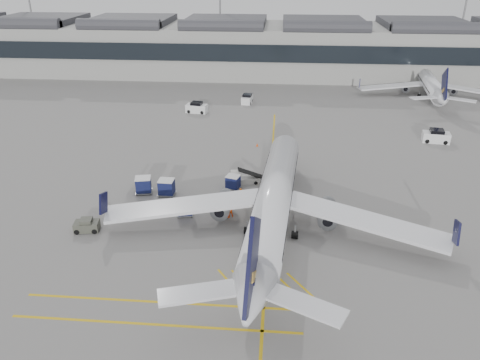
# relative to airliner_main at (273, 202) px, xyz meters

# --- Properties ---
(ground) EXTENTS (220.00, 220.00, 0.00)m
(ground) POSITION_rel_airliner_main_xyz_m (-10.46, -2.20, -2.87)
(ground) COLOR gray
(ground) RESTS_ON ground
(terminal) EXTENTS (200.00, 20.45, 12.40)m
(terminal) POSITION_rel_airliner_main_xyz_m (-10.46, 69.73, 3.27)
(terminal) COLOR #9E9E99
(terminal) RESTS_ON ground
(light_masts) EXTENTS (113.00, 0.60, 25.45)m
(light_masts) POSITION_rel_airliner_main_xyz_m (-12.12, 83.80, 11.62)
(light_masts) COLOR slate
(light_masts) RESTS_ON ground
(apron_markings) EXTENTS (0.25, 60.00, 0.01)m
(apron_markings) POSITION_rel_airliner_main_xyz_m (-0.46, 7.80, -2.87)
(apron_markings) COLOR gold
(apron_markings) RESTS_ON ground
(airliner_main) EXTENTS (33.57, 36.80, 9.78)m
(airliner_main) POSITION_rel_airliner_main_xyz_m (0.00, 0.00, 0.00)
(airliner_main) COLOR white
(airliner_main) RESTS_ON ground
(airliner_far) EXTENTS (27.69, 30.41, 8.10)m
(airliner_far) POSITION_rel_airliner_main_xyz_m (29.63, 52.75, -0.50)
(airliner_far) COLOR white
(airliner_far) RESTS_ON ground
(belt_loader) EXTENTS (4.72, 2.21, 1.87)m
(belt_loader) POSITION_rel_airliner_main_xyz_m (-3.84, 10.11, -2.33)
(belt_loader) COLOR #B9B7B0
(belt_loader) RESTS_ON ground
(baggage_cart_a) EXTENTS (1.93, 1.74, 1.70)m
(baggage_cart_a) POSITION_rel_airliner_main_xyz_m (-4.85, 8.31, -1.96)
(baggage_cart_a) COLOR gray
(baggage_cart_a) RESTS_ON ground
(baggage_cart_b) EXTENTS (1.89, 1.58, 1.93)m
(baggage_cart_b) POSITION_rel_airliner_main_xyz_m (-12.25, 6.09, -1.84)
(baggage_cart_b) COLOR gray
(baggage_cart_b) RESTS_ON ground
(baggage_cart_c) EXTENTS (1.90, 1.66, 1.77)m
(baggage_cart_c) POSITION_rel_airliner_main_xyz_m (-9.32, 1.68, -1.93)
(baggage_cart_c) COLOR gray
(baggage_cart_c) RESTS_ON ground
(baggage_cart_d) EXTENTS (2.16, 1.91, 1.97)m
(baggage_cart_d) POSITION_rel_airliner_main_xyz_m (-15.01, 6.37, -1.82)
(baggage_cart_d) COLOR gray
(baggage_cart_d) RESTS_ON ground
(ramp_agent_a) EXTENTS (0.77, 0.69, 1.76)m
(ramp_agent_a) POSITION_rel_airliner_main_xyz_m (-3.61, 4.92, -2.00)
(ramp_agent_a) COLOR orange
(ramp_agent_a) RESTS_ON ground
(ramp_agent_b) EXTENTS (1.23, 1.17, 1.99)m
(ramp_agent_b) POSITION_rel_airliner_main_xyz_m (-4.63, 1.70, -1.88)
(ramp_agent_b) COLOR #E4490C
(ramp_agent_b) RESTS_ON ground
(pushback_tug) EXTENTS (2.56, 1.78, 1.33)m
(pushback_tug) POSITION_rel_airliner_main_xyz_m (-18.43, -2.23, -2.28)
(pushback_tug) COLOR #494A3F
(pushback_tug) RESTS_ON ground
(safety_cone_nose) EXTENTS (0.34, 0.34, 0.47)m
(safety_cone_nose) POSITION_rel_airliner_main_xyz_m (-2.71, 22.36, -2.64)
(safety_cone_nose) COLOR #F24C0A
(safety_cone_nose) RESTS_ON ground
(safety_cone_engine) EXTENTS (0.35, 0.35, 0.49)m
(safety_cone_engine) POSITION_rel_airliner_main_xyz_m (2.79, 7.06, -2.63)
(safety_cone_engine) COLOR #F24C0A
(safety_cone_engine) RESTS_ON ground
(service_van_left) EXTENTS (3.87, 2.34, 1.87)m
(service_van_left) POSITION_rel_airliner_main_xyz_m (-14.17, 37.96, -2.04)
(service_van_left) COLOR white
(service_van_left) RESTS_ON ground
(service_van_mid) EXTENTS (2.11, 3.53, 1.72)m
(service_van_mid) POSITION_rel_airliner_main_xyz_m (-5.72, 44.58, -2.11)
(service_van_mid) COLOR white
(service_van_mid) RESTS_ON ground
(service_van_right) EXTENTS (4.02, 2.38, 1.95)m
(service_van_right) POSITION_rel_airliner_main_xyz_m (23.48, 26.35, -2.00)
(service_van_right) COLOR white
(service_van_right) RESTS_ON ground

